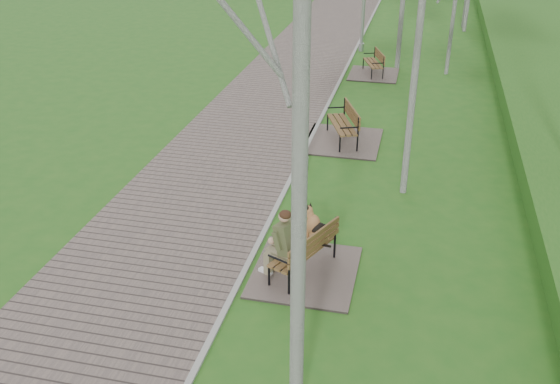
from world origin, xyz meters
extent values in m
plane|color=#27611C|center=(0.00, 0.00, 0.00)|extent=(120.00, 120.00, 0.00)
cube|color=#62544F|center=(-1.75, 21.50, 0.02)|extent=(3.50, 67.00, 0.04)
cube|color=#999993|center=(0.00, 21.50, 0.03)|extent=(0.10, 67.00, 0.05)
cube|color=#62544F|center=(1.04, 1.33, 0.02)|extent=(1.78, 1.98, 0.04)
cube|color=brown|center=(0.99, 1.33, 0.45)|extent=(1.01, 1.54, 0.04)
cube|color=brown|center=(1.20, 1.23, 0.71)|extent=(0.64, 1.37, 0.33)
cube|color=#62544F|center=(0.84, 7.39, 0.02)|extent=(1.90, 2.11, 0.04)
cube|color=brown|center=(0.79, 7.39, 0.48)|extent=(1.02, 1.65, 0.04)
cube|color=brown|center=(1.03, 7.48, 0.76)|extent=(0.61, 1.49, 0.35)
cube|color=#62544F|center=(1.02, 13.59, 0.02)|extent=(1.65, 1.83, 0.04)
cube|color=brown|center=(0.97, 13.59, 0.41)|extent=(0.84, 1.43, 0.04)
cube|color=brown|center=(1.18, 13.66, 0.66)|extent=(0.48, 1.31, 0.30)
cylinder|color=#A1A4A9|center=(0.17, 5.61, 0.14)|extent=(0.18, 0.18, 0.28)
cylinder|color=#A1A4A9|center=(0.17, 5.61, 2.30)|extent=(0.11, 0.11, 4.60)
cylinder|color=#A1A4A9|center=(0.22, 16.72, 0.15)|extent=(0.20, 0.20, 0.30)
cylinder|color=silver|center=(1.51, -1.71, 3.65)|extent=(0.17, 0.17, 7.29)
cylinder|color=silver|center=(2.53, 4.86, 3.53)|extent=(0.18, 0.18, 7.06)
camera|label=1|loc=(2.69, -7.60, 6.27)|focal=40.00mm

